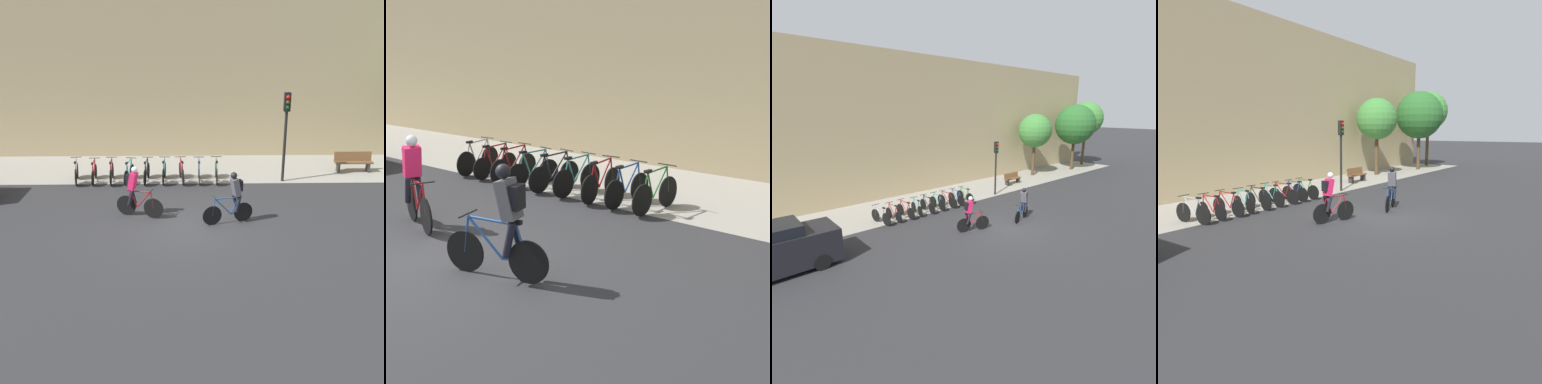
# 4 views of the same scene
# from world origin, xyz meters

# --- Properties ---
(ground) EXTENTS (200.00, 200.00, 0.00)m
(ground) POSITION_xyz_m (0.00, 0.00, 0.00)
(ground) COLOR #2B2B2D
(kerb_strip) EXTENTS (44.00, 4.50, 0.01)m
(kerb_strip) POSITION_xyz_m (0.00, 6.75, 0.00)
(kerb_strip) COLOR gray
(kerb_strip) RESTS_ON ground
(building_facade) EXTENTS (44.00, 0.60, 9.48)m
(building_facade) POSITION_xyz_m (0.00, 9.30, 4.74)
(building_facade) COLOR tan
(building_facade) RESTS_ON ground
(cyclist_pink) EXTENTS (1.65, 0.65, 1.80)m
(cyclist_pink) POSITION_xyz_m (-1.76, 0.99, 0.95)
(cyclist_pink) COLOR black
(cyclist_pink) RESTS_ON ground
(cyclist_grey) EXTENTS (1.72, 0.64, 1.77)m
(cyclist_grey) POSITION_xyz_m (1.57, 0.35, 0.95)
(cyclist_grey) COLOR black
(cyclist_grey) RESTS_ON ground
(parked_bike_0) EXTENTS (0.46, 1.67, 0.98)m
(parked_bike_0) POSITION_xyz_m (-4.60, 4.86, 0.41)
(parked_bike_0) COLOR black
(parked_bike_0) RESTS_ON ground
(parked_bike_1) EXTENTS (0.46, 1.61, 0.94)m
(parked_bike_1) POSITION_xyz_m (-3.86, 4.86, 0.38)
(parked_bike_1) COLOR black
(parked_bike_1) RESTS_ON ground
(parked_bike_2) EXTENTS (0.46, 1.72, 0.97)m
(parked_bike_2) POSITION_xyz_m (-3.12, 4.86, 0.40)
(parked_bike_2) COLOR black
(parked_bike_2) RESTS_ON ground
(parked_bike_3) EXTENTS (0.46, 1.57, 0.94)m
(parked_bike_3) POSITION_xyz_m (-2.38, 4.86, 0.38)
(parked_bike_3) COLOR black
(parked_bike_3) RESTS_ON ground
(parked_bike_4) EXTENTS (0.46, 1.69, 0.96)m
(parked_bike_4) POSITION_xyz_m (-1.64, 4.86, 0.40)
(parked_bike_4) COLOR black
(parked_bike_4) RESTS_ON ground
(parked_bike_5) EXTENTS (0.46, 1.64, 0.98)m
(parked_bike_5) POSITION_xyz_m (-0.91, 4.86, 0.41)
(parked_bike_5) COLOR black
(parked_bike_5) RESTS_ON ground
(parked_bike_6) EXTENTS (0.46, 1.68, 0.97)m
(parked_bike_6) POSITION_xyz_m (-0.17, 4.86, 0.40)
(parked_bike_6) COLOR black
(parked_bike_6) RESTS_ON ground
(parked_bike_7) EXTENTS (0.46, 1.62, 0.97)m
(parked_bike_7) POSITION_xyz_m (0.57, 4.86, 0.40)
(parked_bike_7) COLOR black
(parked_bike_7) RESTS_ON ground
(parked_bike_8) EXTENTS (0.46, 1.67, 0.98)m
(parked_bike_8) POSITION_xyz_m (1.31, 4.86, 0.41)
(parked_bike_8) COLOR black
(parked_bike_8) RESTS_ON ground
(traffic_light_pole) EXTENTS (0.26, 0.30, 3.74)m
(traffic_light_pole) POSITION_xyz_m (4.13, 4.80, 2.58)
(traffic_light_pole) COLOR black
(traffic_light_pole) RESTS_ON ground
(bench) EXTENTS (1.69, 0.44, 0.89)m
(bench) POSITION_xyz_m (7.58, 6.12, 0.47)
(bench) COLOR brown
(bench) RESTS_ON ground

